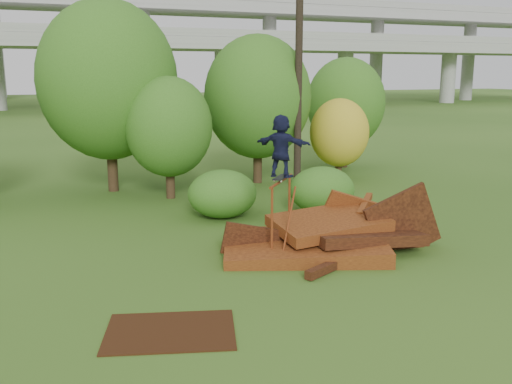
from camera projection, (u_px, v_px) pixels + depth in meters
name	position (u px, v px, depth m)	size (l,w,h in m)	color
ground	(321.00, 274.00, 13.06)	(240.00, 240.00, 0.00)	#2D5116
scrap_pile	(326.00, 238.00, 14.62)	(6.05, 3.73, 2.20)	#421B0B
grind_rail	(281.00, 204.00, 14.46)	(1.28, 1.49, 1.89)	maroon
skateboard	(281.00, 177.00, 14.29)	(0.70, 0.76, 0.08)	black
skater	(281.00, 146.00, 14.13)	(1.45, 0.46, 1.56)	#151837
flat_plate	(170.00, 331.00, 10.14)	(2.28, 1.63, 0.03)	#31190A
tree_1	(108.00, 80.00, 21.40)	(5.21, 5.21, 7.25)	black
tree_2	(169.00, 127.00, 20.46)	(3.15, 3.15, 4.43)	black
tree_3	(258.00, 97.00, 23.24)	(4.37, 4.37, 6.07)	black
tree_4	(339.00, 133.00, 24.22)	(2.52, 2.52, 3.48)	black
tree_5	(346.00, 103.00, 27.26)	(3.75, 3.75, 5.26)	black
shrub_left	(222.00, 194.00, 18.06)	(2.21, 2.04, 1.53)	#2B5416
shrub_right	(322.00, 190.00, 18.65)	(2.17, 1.99, 1.53)	#2B5416
utility_pole	(299.00, 51.00, 21.58)	(1.40, 0.28, 10.51)	black
freeway_overpass	(72.00, 23.00, 68.07)	(160.00, 15.00, 13.70)	gray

